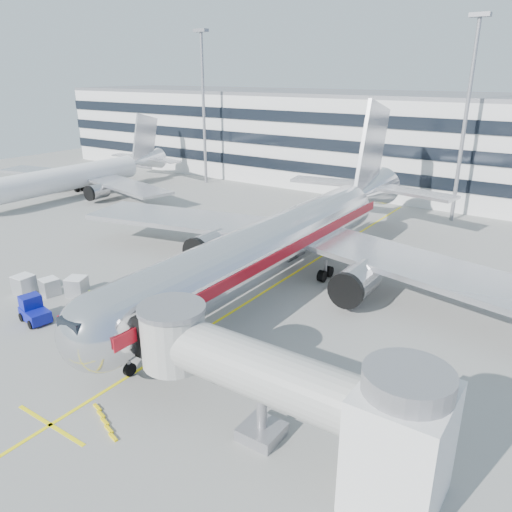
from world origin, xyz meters
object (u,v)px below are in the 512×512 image
Objects in this scene: cargo_container_left at (24,284)px; cargo_container_right at (77,286)px; belt_loader at (182,292)px; ramp_worker at (91,301)px; cargo_container_front at (50,287)px; baggage_tug at (34,311)px; main_jet at (286,238)px.

cargo_container_left is 0.80× the size of cargo_container_right.
ramp_worker is (-4.58, -6.06, 0.30)m from belt_loader.
ramp_worker reaches higher than cargo_container_front.
cargo_container_right is at bearing 104.55° from baggage_tug.
cargo_container_front is at bearing 132.35° from baggage_tug.
cargo_container_front is (-2.12, -1.31, -0.09)m from cargo_container_right.
baggage_tug is at bearing -75.45° from cargo_container_right.
ramp_worker reaches higher than cargo_container_left.
cargo_container_left is 8.16m from ramp_worker.
belt_loader is at bearing 28.81° from cargo_container_right.
baggage_tug reaches higher than ramp_worker.
belt_loader is 3.06× the size of cargo_container_front.
cargo_container_right is at bearing -151.19° from belt_loader.
baggage_tug is (-12.19, -18.71, -3.32)m from main_jet.
cargo_container_right is at bearing 31.58° from cargo_container_front.
cargo_container_left is (-17.80, -16.05, -3.38)m from main_jet.
cargo_container_front is at bearing 144.23° from ramp_worker.
belt_loader is at bearing 53.93° from baggage_tug.
main_jet is 16.71× the size of baggage_tug.
main_jet is at bearing 42.05° from cargo_container_left.
cargo_container_left reaches higher than cargo_container_front.
cargo_container_right reaches higher than cargo_container_left.
belt_loader reaches higher than cargo_container_front.
baggage_tug is at bearing -123.07° from main_jet.
cargo_container_right is at bearing 124.74° from ramp_worker.
ramp_worker is at bearing 55.65° from baggage_tug.
cargo_container_right is (-8.38, -4.61, 0.18)m from belt_loader.
ramp_worker is (5.93, -0.15, 0.21)m from cargo_container_front.
baggage_tug is 1.84× the size of cargo_container_front.
cargo_container_front is at bearing -150.62° from belt_loader.
belt_loader is 12.05m from cargo_container_front.
cargo_container_left is (-5.61, 2.66, -0.06)m from baggage_tug.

